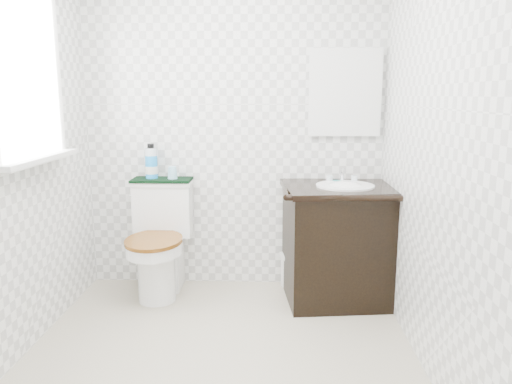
# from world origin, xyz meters

# --- Properties ---
(floor) EXTENTS (2.40, 2.40, 0.00)m
(floor) POSITION_xyz_m (0.00, 0.00, 0.00)
(floor) COLOR beige
(floor) RESTS_ON ground
(wall_back) EXTENTS (2.40, 0.00, 2.40)m
(wall_back) POSITION_xyz_m (0.00, 1.20, 1.20)
(wall_back) COLOR white
(wall_back) RESTS_ON ground
(wall_front) EXTENTS (2.40, 0.00, 2.40)m
(wall_front) POSITION_xyz_m (0.00, -1.20, 1.20)
(wall_front) COLOR white
(wall_front) RESTS_ON ground
(wall_left) EXTENTS (0.00, 2.40, 2.40)m
(wall_left) POSITION_xyz_m (-1.10, 0.00, 1.20)
(wall_left) COLOR white
(wall_left) RESTS_ON ground
(wall_right) EXTENTS (0.00, 2.40, 2.40)m
(wall_right) POSITION_xyz_m (1.10, 0.00, 1.20)
(wall_right) COLOR white
(wall_right) RESTS_ON ground
(window) EXTENTS (0.02, 0.70, 0.90)m
(window) POSITION_xyz_m (-1.07, 0.25, 1.55)
(window) COLOR white
(window) RESTS_ON wall_left
(mirror) EXTENTS (0.50, 0.02, 0.60)m
(mirror) POSITION_xyz_m (0.80, 1.18, 1.45)
(mirror) COLOR silver
(mirror) RESTS_ON wall_back
(toilet) EXTENTS (0.44, 0.63, 0.81)m
(toilet) POSITION_xyz_m (-0.53, 0.97, 0.36)
(toilet) COLOR white
(toilet) RESTS_ON floor
(vanity) EXTENTS (0.82, 0.72, 0.92)m
(vanity) POSITION_xyz_m (0.75, 0.90, 0.43)
(vanity) COLOR black
(vanity) RESTS_ON floor
(trash_bin) EXTENTS (0.21, 0.19, 0.26)m
(trash_bin) POSITION_xyz_m (0.45, 1.10, 0.14)
(trash_bin) COLOR white
(trash_bin) RESTS_ON floor
(towel) EXTENTS (0.43, 0.22, 0.02)m
(towel) POSITION_xyz_m (-0.53, 1.09, 0.82)
(towel) COLOR black
(towel) RESTS_ON toilet
(mouthwash_bottle) EXTENTS (0.09, 0.09, 0.25)m
(mouthwash_bottle) POSITION_xyz_m (-0.60, 1.11, 0.95)
(mouthwash_bottle) COLOR #1C94F1
(mouthwash_bottle) RESTS_ON towel
(cup) EXTENTS (0.07, 0.07, 0.09)m
(cup) POSITION_xyz_m (-0.44, 1.09, 0.88)
(cup) COLOR #85C0DA
(cup) RESTS_ON towel
(soap_bar) EXTENTS (0.07, 0.05, 0.02)m
(soap_bar) POSITION_xyz_m (0.74, 1.04, 0.83)
(soap_bar) COLOR #1A807D
(soap_bar) RESTS_ON vanity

